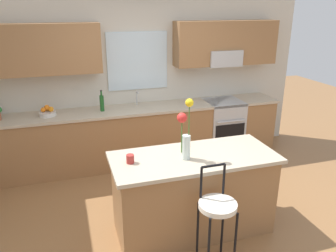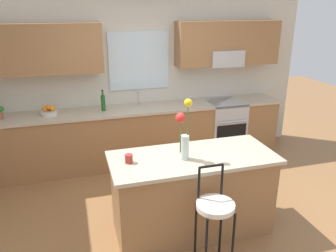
% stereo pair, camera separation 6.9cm
% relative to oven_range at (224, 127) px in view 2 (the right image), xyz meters
% --- Properties ---
extents(ground_plane, '(14.00, 14.00, 0.00)m').
position_rel_oven_range_xyz_m(ground_plane, '(-1.38, -1.68, -0.46)').
color(ground_plane, olive).
extents(back_wall_assembly, '(5.60, 0.50, 2.70)m').
position_rel_oven_range_xyz_m(back_wall_assembly, '(-1.36, 0.31, 1.05)').
color(back_wall_assembly, beige).
rests_on(back_wall_assembly, ground).
extents(counter_run, '(4.56, 0.64, 0.92)m').
position_rel_oven_range_xyz_m(counter_run, '(-1.38, 0.02, 0.01)').
color(counter_run, '#996B42').
rests_on(counter_run, ground).
extents(sink_faucet, '(0.02, 0.13, 0.23)m').
position_rel_oven_range_xyz_m(sink_faucet, '(-1.44, 0.17, 0.60)').
color(sink_faucet, '#B7BABC').
rests_on(sink_faucet, counter_run).
extents(oven_range, '(0.60, 0.64, 0.92)m').
position_rel_oven_range_xyz_m(oven_range, '(0.00, 0.00, 0.00)').
color(oven_range, '#B7BABC').
rests_on(oven_range, ground).
extents(kitchen_island, '(1.78, 0.78, 0.92)m').
position_rel_oven_range_xyz_m(kitchen_island, '(-1.27, -1.89, 0.00)').
color(kitchen_island, '#996B42').
rests_on(kitchen_island, ground).
extents(bar_stool_near, '(0.36, 0.36, 1.04)m').
position_rel_oven_range_xyz_m(bar_stool_near, '(-1.27, -2.49, 0.18)').
color(bar_stool_near, black).
rests_on(bar_stool_near, ground).
extents(flower_vase, '(0.17, 0.10, 0.64)m').
position_rel_oven_range_xyz_m(flower_vase, '(-1.39, -1.93, 0.76)').
color(flower_vase, silver).
rests_on(flower_vase, kitchen_island).
extents(mug_ceramic, '(0.08, 0.08, 0.09)m').
position_rel_oven_range_xyz_m(mug_ceramic, '(-1.96, -1.86, 0.51)').
color(mug_ceramic, '#A52D28').
rests_on(mug_ceramic, kitchen_island).
extents(fruit_bowl_oranges, '(0.24, 0.24, 0.16)m').
position_rel_oven_range_xyz_m(fruit_bowl_oranges, '(-2.79, 0.03, 0.51)').
color(fruit_bowl_oranges, silver).
rests_on(fruit_bowl_oranges, counter_run).
extents(bottle_olive_oil, '(0.06, 0.06, 0.32)m').
position_rel_oven_range_xyz_m(bottle_olive_oil, '(-2.01, 0.02, 0.59)').
color(bottle_olive_oil, '#1E5923').
rests_on(bottle_olive_oil, counter_run).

